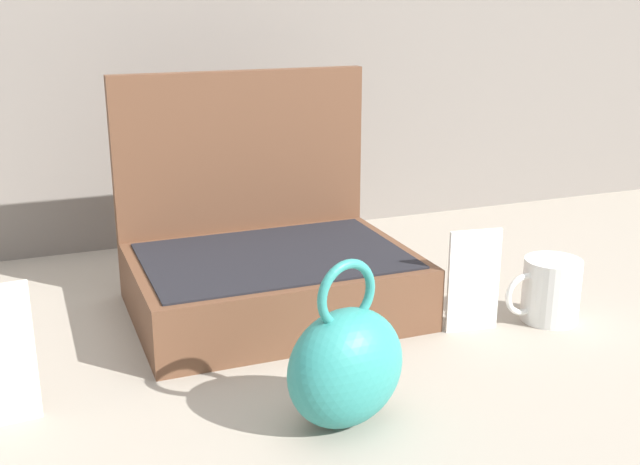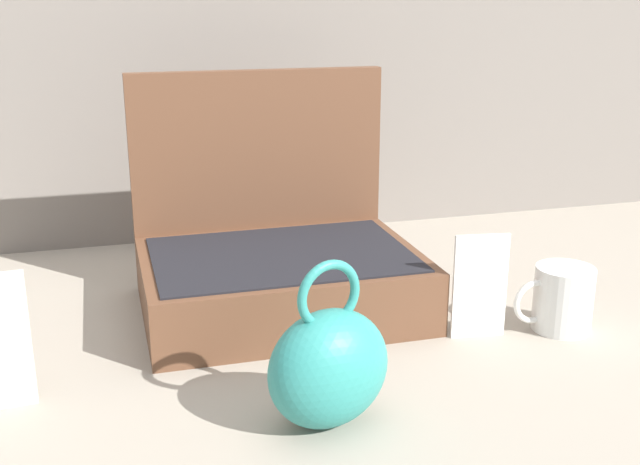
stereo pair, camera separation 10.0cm
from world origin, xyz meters
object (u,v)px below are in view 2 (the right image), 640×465
object	(u,v)px
coffee_mug	(562,299)
open_suitcase	(276,259)
poster_card_right	(480,286)
teal_pouch_handbag	(329,366)

from	to	relation	value
coffee_mug	open_suitcase	bearing A→B (deg)	151.83
coffee_mug	poster_card_right	size ratio (longest dim) A/B	0.80
teal_pouch_handbag	coffee_mug	xyz separation A→B (m)	(0.41, 0.16, -0.03)
open_suitcase	coffee_mug	distance (m)	0.44
teal_pouch_handbag	coffee_mug	bearing A→B (deg)	21.57
coffee_mug	poster_card_right	world-z (taller)	poster_card_right
open_suitcase	poster_card_right	world-z (taller)	open_suitcase
teal_pouch_handbag	poster_card_right	size ratio (longest dim) A/B	1.30
teal_pouch_handbag	coffee_mug	world-z (taller)	teal_pouch_handbag
teal_pouch_handbag	poster_card_right	distance (m)	0.33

